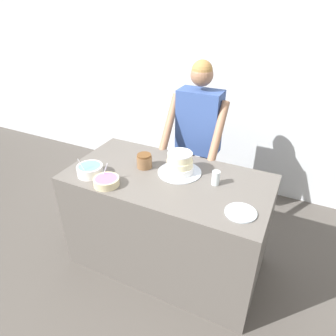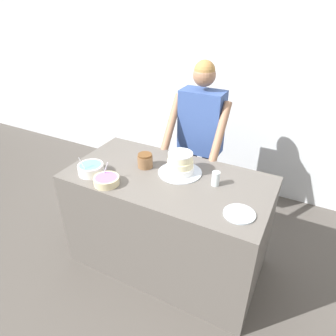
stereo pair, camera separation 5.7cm
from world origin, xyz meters
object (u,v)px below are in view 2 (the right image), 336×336
at_px(drinking_glass, 216,179).
at_px(ceramic_plate, 239,214).
at_px(person_baker, 201,133).
at_px(frosting_bowl_blue, 91,169).
at_px(frosting_bowl_purple, 107,180).
at_px(stoneware_jar, 145,161).
at_px(cake, 180,164).

relative_size(drinking_glass, ceramic_plate, 0.53).
bearing_deg(person_baker, ceramic_plate, -54.63).
distance_m(frosting_bowl_blue, frosting_bowl_purple, 0.22).
distance_m(drinking_glass, stoneware_jar, 0.61).
distance_m(frosting_bowl_purple, drinking_glass, 0.83).
bearing_deg(ceramic_plate, person_baker, 125.37).
height_order(frosting_bowl_blue, frosting_bowl_purple, frosting_bowl_blue).
distance_m(person_baker, stoneware_jar, 0.71).
height_order(cake, frosting_bowl_blue, cake).
distance_m(ceramic_plate, stoneware_jar, 0.91).
height_order(frosting_bowl_blue, drinking_glass, frosting_bowl_blue).
distance_m(cake, frosting_bowl_blue, 0.72).
bearing_deg(person_baker, drinking_glass, -59.21).
bearing_deg(frosting_bowl_blue, stoneware_jar, 41.75).
bearing_deg(cake, person_baker, 97.46).
xyz_separation_m(frosting_bowl_blue, drinking_glass, (0.94, 0.30, 0.01)).
bearing_deg(frosting_bowl_purple, drinking_glass, 26.60).
xyz_separation_m(cake, frosting_bowl_purple, (-0.43, -0.41, -0.04)).
distance_m(frosting_bowl_purple, ceramic_plate, 1.01).
bearing_deg(frosting_bowl_purple, person_baker, 71.62).
xyz_separation_m(cake, frosting_bowl_blue, (-0.63, -0.34, -0.03)).
distance_m(frosting_bowl_blue, stoneware_jar, 0.44).
xyz_separation_m(person_baker, frosting_bowl_purple, (-0.34, -1.03, -0.06)).
bearing_deg(person_baker, frosting_bowl_blue, -119.59).
height_order(ceramic_plate, stoneware_jar, stoneware_jar).
relative_size(frosting_bowl_blue, frosting_bowl_purple, 1.05).
bearing_deg(frosting_bowl_purple, cake, 43.60).
height_order(frosting_bowl_purple, ceramic_plate, frosting_bowl_purple).
bearing_deg(ceramic_plate, frosting_bowl_blue, -178.04).
relative_size(person_baker, frosting_bowl_blue, 8.27).
relative_size(person_baker, ceramic_plate, 7.96).
relative_size(cake, drinking_glass, 3.14).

